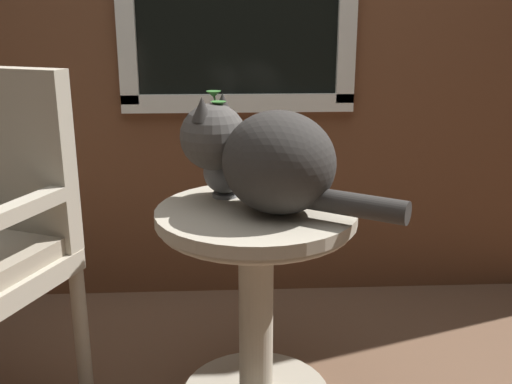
% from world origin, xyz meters
% --- Properties ---
extents(wicker_side_table, '(0.57, 0.57, 0.63)m').
position_xyz_m(wicker_side_table, '(0.10, 0.09, 0.43)').
color(wicker_side_table, '#B2A893').
rests_on(wicker_side_table, ground_plane).
extents(cat, '(0.59, 0.43, 0.31)m').
position_xyz_m(cat, '(0.13, 0.08, 0.78)').
color(cat, '#33302D').
rests_on(cat, wicker_side_table).
extents(pewter_vase_with_ivy, '(0.13, 0.13, 0.31)m').
position_xyz_m(pewter_vase_with_ivy, '(0.01, 0.21, 0.72)').
color(pewter_vase_with_ivy, slate).
rests_on(pewter_vase_with_ivy, wicker_side_table).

